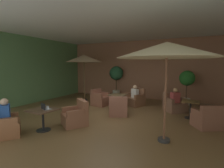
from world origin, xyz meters
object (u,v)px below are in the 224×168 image
object	(u,v)px
armchair_mid_center_north	(118,108)
patio_umbrella_tall_red	(167,50)
potted_tree_mid_left	(116,76)
patron_blue_shirt	(135,92)
armchair_front_right_north	(208,119)
potted_tree_left_corner	(187,81)
armchair_mid_center_east	(136,99)
armchair_front_left_north	(4,126)
patio_umbrella_center_beige	(84,59)
armchair_front_right_east	(174,104)
iced_drink_cup	(48,108)
patron_with_friend	(175,96)
open_laptop	(45,108)
patron_by_window	(5,112)
cafe_table_mid_center	(118,98)
armchair_front_left_east	(76,116)
cafe_table_front_right	(191,106)
armchair_mid_center_south	(100,99)
cafe_table_front_left	(43,115)

from	to	relation	value
armchair_mid_center_north	patio_umbrella_tall_red	distance (m)	3.44
potted_tree_mid_left	patron_blue_shirt	size ratio (longest dim) A/B	3.07
armchair_front_right_north	potted_tree_left_corner	distance (m)	3.54
patron_blue_shirt	armchair_mid_center_east	bearing A→B (deg)	60.79
armchair_front_left_north	armchair_mid_center_east	world-z (taller)	armchair_mid_center_east
potted_tree_left_corner	patio_umbrella_center_beige	bearing A→B (deg)	-165.46
armchair_front_right_east	patron_blue_shirt	xyz separation A→B (m)	(-1.94, 0.27, 0.39)
armchair_mid_center_north	iced_drink_cup	distance (m)	2.84
patron_with_friend	open_laptop	xyz separation A→B (m)	(-3.41, -4.16, 0.04)
armchair_front_right_north	patron_with_friend	bearing A→B (deg)	125.61
armchair_mid_center_north	armchair_mid_center_east	world-z (taller)	armchair_mid_center_east
armchair_front_right_north	patron_with_friend	xyz separation A→B (m)	(-1.20, 1.67, 0.39)
patron_with_friend	armchair_mid_center_east	bearing A→B (deg)	169.91
armchair_mid_center_east	potted_tree_left_corner	xyz separation A→B (m)	(2.32, 1.29, 0.95)
patron_by_window	open_laptop	distance (m)	1.08
patron_blue_shirt	patron_with_friend	world-z (taller)	patron_with_friend
armchair_front_right_north	potted_tree_left_corner	size ratio (longest dim) A/B	0.58
cafe_table_mid_center	potted_tree_left_corner	distance (m)	3.73
armchair_front_right_east	cafe_table_mid_center	world-z (taller)	armchair_front_right_east
patron_blue_shirt	iced_drink_cup	world-z (taller)	patron_blue_shirt
armchair_front_left_north	iced_drink_cup	bearing A→B (deg)	49.57
armchair_front_left_east	cafe_table_mid_center	size ratio (longest dim) A/B	1.30
cafe_table_front_right	iced_drink_cup	distance (m)	5.22
armchair_front_right_east	open_laptop	world-z (taller)	open_laptop
open_laptop	potted_tree_left_corner	bearing A→B (deg)	56.84
armchair_front_left_north	patron_by_window	world-z (taller)	patron_by_window
patio_umbrella_center_beige	potted_tree_mid_left	world-z (taller)	patio_umbrella_center_beige
cafe_table_front_right	iced_drink_cup	bearing A→B (deg)	-139.94
armchair_front_left_north	patron_blue_shirt	world-z (taller)	patron_blue_shirt
armchair_front_left_east	patron_blue_shirt	xyz separation A→B (m)	(0.92, 3.63, 0.39)
cafe_table_front_right	armchair_mid_center_east	xyz separation A→B (m)	(-2.59, 1.12, -0.18)
armchair_mid_center_south	armchair_front_left_east	bearing A→B (deg)	-76.21
cafe_table_front_left	cafe_table_front_right	distance (m)	5.36
potted_tree_mid_left	cafe_table_mid_center	bearing A→B (deg)	-63.74
armchair_front_right_north	armchair_front_right_east	world-z (taller)	armchair_front_right_east
armchair_mid_center_east	open_laptop	size ratio (longest dim) A/B	2.89
cafe_table_front_right	armchair_mid_center_east	distance (m)	2.83
armchair_front_right_east	patron_blue_shirt	bearing A→B (deg)	172.13
patio_umbrella_center_beige	cafe_table_mid_center	bearing A→B (deg)	-19.02
patron_blue_shirt	iced_drink_cup	bearing A→B (deg)	-107.25
cafe_table_front_right	armchair_mid_center_east	bearing A→B (deg)	156.66
open_laptop	cafe_table_front_right	bearing A→B (deg)	39.85
armchair_front_left_north	patron_blue_shirt	distance (m)	5.76
potted_tree_mid_left	open_laptop	size ratio (longest dim) A/B	5.39
cafe_table_front_left	patron_blue_shirt	distance (m)	4.75
armchair_mid_center_north	patron_blue_shirt	xyz separation A→B (m)	(0.07, 1.95, 0.39)
armchair_front_left_east	potted_tree_mid_left	world-z (taller)	potted_tree_mid_left
armchair_mid_center_east	open_laptop	xyz separation A→B (m)	(-1.47, -4.51, 0.42)
armchair_mid_center_east	open_laptop	world-z (taller)	armchair_mid_center_east
armchair_front_left_east	armchair_mid_center_south	world-z (taller)	armchair_front_left_east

